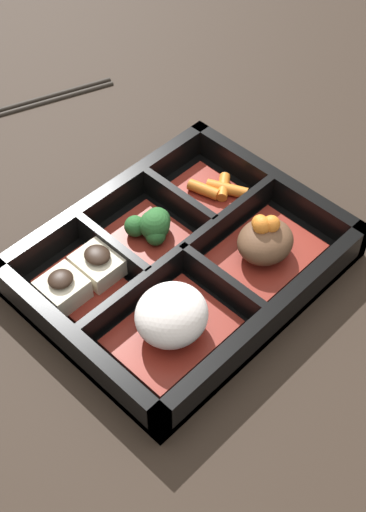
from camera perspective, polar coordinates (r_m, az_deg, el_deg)
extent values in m
plane|color=black|center=(0.70, 0.00, -1.33)|extent=(3.00, 3.00, 0.00)
cube|color=black|center=(0.69, 0.00, -1.07)|extent=(0.29, 0.23, 0.01)
cube|color=black|center=(0.73, -5.98, 4.21)|extent=(0.29, 0.01, 0.04)
cube|color=black|center=(0.64, 6.88, -5.35)|extent=(0.29, 0.01, 0.04)
cube|color=black|center=(0.75, 7.27, 5.44)|extent=(0.01, 0.23, 0.04)
cube|color=black|center=(0.63, -8.73, -7.03)|extent=(0.01, 0.23, 0.04)
cube|color=black|center=(0.68, -0.10, -0.17)|extent=(0.26, 0.01, 0.04)
cube|color=black|center=(0.73, -0.25, 3.95)|extent=(0.01, 0.10, 0.04)
cube|color=black|center=(0.69, -5.51, 0.07)|extent=(0.01, 0.10, 0.04)
cube|color=black|center=(0.66, 3.05, -2.52)|extent=(0.01, 0.10, 0.04)
cube|color=maroon|center=(0.70, 6.46, 0.08)|extent=(0.11, 0.08, 0.01)
ellipsoid|color=brown|center=(0.68, 6.60, 1.17)|extent=(0.06, 0.05, 0.04)
sphere|color=orange|center=(0.67, 7.08, 2.56)|extent=(0.02, 0.02, 0.02)
sphere|color=orange|center=(0.67, 6.32, 2.46)|extent=(0.02, 0.02, 0.02)
sphere|color=orange|center=(0.67, 6.18, 2.64)|extent=(0.02, 0.02, 0.02)
cube|color=maroon|center=(0.64, -0.89, -6.13)|extent=(0.11, 0.08, 0.01)
ellipsoid|color=silver|center=(0.62, -0.92, -4.75)|extent=(0.07, 0.06, 0.05)
cube|color=maroon|center=(0.75, 1.93, 5.03)|extent=(0.06, 0.08, 0.01)
cylinder|color=orange|center=(0.75, 3.55, 5.38)|extent=(0.03, 0.04, 0.01)
cylinder|color=orange|center=(0.74, 1.66, 5.34)|extent=(0.02, 0.04, 0.01)
cylinder|color=orange|center=(0.75, 3.24, 5.55)|extent=(0.03, 0.03, 0.01)
cube|color=maroon|center=(0.71, -2.73, 1.59)|extent=(0.07, 0.08, 0.01)
sphere|color=#265B28|center=(0.70, -3.86, 2.40)|extent=(0.02, 0.02, 0.02)
sphere|color=#265B28|center=(0.70, -2.29, 2.49)|extent=(0.03, 0.03, 0.03)
sphere|color=#265B28|center=(0.70, -2.08, 2.85)|extent=(0.03, 0.03, 0.03)
sphere|color=#265B28|center=(0.69, -2.30, 1.58)|extent=(0.02, 0.02, 0.02)
cube|color=maroon|center=(0.68, -8.04, -2.36)|extent=(0.06, 0.08, 0.01)
cube|color=beige|center=(0.67, -6.77, -0.68)|extent=(0.04, 0.04, 0.02)
ellipsoid|color=black|center=(0.66, -6.88, 0.09)|extent=(0.02, 0.03, 0.01)
cube|color=beige|center=(0.66, -9.60, -2.67)|extent=(0.04, 0.04, 0.02)
ellipsoid|color=black|center=(0.65, -9.77, -1.83)|extent=(0.02, 0.02, 0.01)
cylinder|color=black|center=(0.90, -13.05, 11.83)|extent=(0.23, 0.09, 0.01)
cylinder|color=black|center=(0.90, -12.88, 11.52)|extent=(0.23, 0.09, 0.01)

